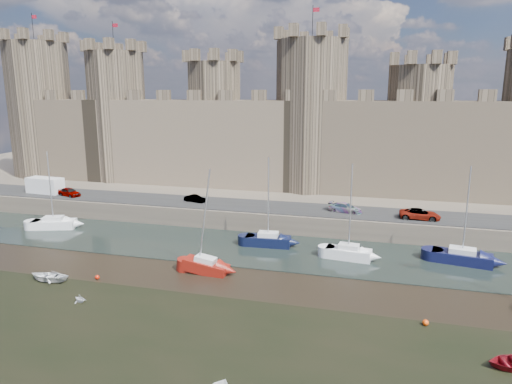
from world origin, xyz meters
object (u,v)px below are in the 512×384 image
car_0 (69,192)px  sailboat_4 (206,265)px  sailboat_0 (54,223)px  sailboat_3 (462,256)px  car_1 (195,199)px  car_2 (345,208)px  van (45,186)px  sailboat_1 (268,240)px  car_3 (420,214)px  sailboat_2 (348,252)px

car_0 → sailboat_4: (28.12, -16.75, -2.40)m
sailboat_0 → sailboat_3: 50.07m
car_1 → car_2: car_2 is taller
car_2 → van: van is taller
car_2 → car_1: bearing=103.0°
van → sailboat_1: sailboat_1 is taller
van → car_2: bearing=5.1°
car_3 → car_2: bearing=83.9°
car_3 → sailboat_1: (-17.21, -7.40, -2.35)m
car_3 → van: bearing=89.8°
sailboat_2 → sailboat_0: bearing=-175.6°
sailboat_0 → sailboat_4: sailboat_4 is taller
car_1 → van: van is taller
car_3 → sailboat_2: size_ratio=0.47×
sailboat_2 → sailboat_4: bearing=-144.3°
car_2 → sailboat_1: (-8.21, -8.45, -2.31)m
sailboat_4 → sailboat_1: bearing=69.4°
car_0 → sailboat_1: size_ratio=0.37×
car_0 → car_1: bearing=-66.9°
car_3 → sailboat_3: bearing=-152.6°
car_1 → car_0: bearing=108.1°
sailboat_0 → van: bearing=114.5°
car_3 → sailboat_0: 47.00m
car_2 → sailboat_3: sailboat_3 is taller
car_2 → sailboat_3: size_ratio=0.42×
sailboat_0 → sailboat_3: size_ratio=0.99×
car_2 → van: 45.38m
car_2 → sailboat_0: 38.40m
car_0 → car_2: bearing=-69.2°
car_0 → car_1: size_ratio=1.22×
car_3 → sailboat_0: sailboat_0 is taller
van → sailboat_1: (37.16, -8.18, -2.91)m
car_2 → car_0: bearing=105.2°
car_0 → van: (-4.89, 0.87, 0.56)m
sailboat_1 → van: bearing=163.9°
car_2 → sailboat_0: size_ratio=0.42×
car_2 → sailboat_3: 15.57m
van → sailboat_0: size_ratio=0.55×
car_2 → sailboat_1: sailboat_1 is taller
car_3 → car_0: bearing=90.7°
car_0 → sailboat_2: size_ratio=0.38×
sailboat_1 → car_3: bearing=19.6°
car_2 → sailboat_2: (1.16, -10.39, -2.30)m
car_0 → van: bearing=99.1°
car_0 → sailboat_3: sailboat_3 is taller
car_0 → sailboat_2: (41.64, -9.25, -2.34)m
car_0 → sailboat_0: (3.20, -7.78, -2.37)m
car_3 → sailboat_0: size_ratio=0.47×
car_0 → sailboat_1: (32.26, -7.31, -2.35)m
car_3 → sailboat_3: (3.79, -7.52, -2.37)m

